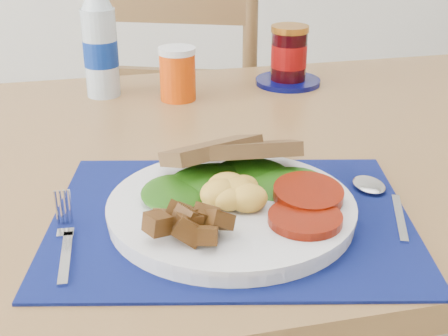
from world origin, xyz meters
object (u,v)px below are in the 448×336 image
at_px(chair_far, 188,117).
at_px(breakfast_plate, 227,204).
at_px(jam_on_saucer, 289,59).
at_px(water_bottle, 100,45).
at_px(juice_glass, 178,75).

relative_size(chair_far, breakfast_plate, 3.60).
xyz_separation_m(breakfast_plate, jam_on_saucer, (0.26, 0.54, 0.03)).
relative_size(breakfast_plate, water_bottle, 1.34).
relative_size(water_bottle, jam_on_saucer, 1.68).
bearing_deg(water_bottle, breakfast_plate, -77.68).
bearing_deg(water_bottle, jam_on_saucer, -1.93).
bearing_deg(jam_on_saucer, water_bottle, 178.07).
bearing_deg(juice_glass, water_bottle, 156.89).
distance_m(water_bottle, jam_on_saucer, 0.39).
relative_size(juice_glass, jam_on_saucer, 0.71).
xyz_separation_m(chair_far, juice_glass, (-0.09, -0.40, 0.24)).
bearing_deg(juice_glass, chair_far, 77.74).
relative_size(chair_far, water_bottle, 4.83).
distance_m(chair_far, breakfast_plate, 0.93).
xyz_separation_m(breakfast_plate, water_bottle, (-0.12, 0.55, 0.08)).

